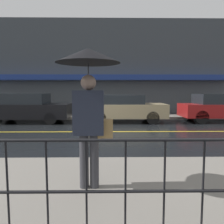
% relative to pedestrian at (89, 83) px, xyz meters
% --- Properties ---
extents(ground_plane, '(80.00, 80.00, 0.00)m').
position_rel_pedestrian_xyz_m(ground_plane, '(-0.15, 5.59, -1.83)').
color(ground_plane, black).
extents(sidewalk_near, '(28.00, 3.00, 0.14)m').
position_rel_pedestrian_xyz_m(sidewalk_near, '(-0.15, 0.11, -1.76)').
color(sidewalk_near, slate).
rests_on(sidewalk_near, ground_plane).
extents(sidewalk_far, '(28.00, 1.86, 0.14)m').
position_rel_pedestrian_xyz_m(sidewalk_far, '(-0.15, 10.50, -1.76)').
color(sidewalk_far, slate).
rests_on(sidewalk_far, ground_plane).
extents(lane_marking, '(25.20, 0.12, 0.01)m').
position_rel_pedestrian_xyz_m(lane_marking, '(-0.15, 5.59, -1.83)').
color(lane_marking, gold).
rests_on(lane_marking, ground_plane).
extents(building_storefront, '(28.00, 0.85, 6.51)m').
position_rel_pedestrian_xyz_m(building_storefront, '(-0.15, 11.55, 1.39)').
color(building_storefront, '#383D42').
rests_on(building_storefront, ground_plane).
extents(railing_foreground, '(12.00, 0.04, 1.06)m').
position_rel_pedestrian_xyz_m(railing_foreground, '(-0.15, -1.15, -1.02)').
color(railing_foreground, black).
rests_on(railing_foreground, sidewalk_near).
extents(pedestrian, '(1.01, 1.01, 2.23)m').
position_rel_pedestrian_xyz_m(pedestrian, '(0.00, 0.00, 0.00)').
color(pedestrian, '#333338').
rests_on(pedestrian, sidewalk_near).
extents(car_black, '(4.47, 1.91, 1.57)m').
position_rel_pedestrian_xyz_m(car_black, '(-4.07, 8.40, -1.04)').
color(car_black, black).
rests_on(car_black, ground_plane).
extents(car_tan, '(4.38, 1.80, 1.48)m').
position_rel_pedestrian_xyz_m(car_tan, '(1.16, 8.40, -1.06)').
color(car_tan, tan).
rests_on(car_tan, ground_plane).
extents(car_red, '(4.03, 1.77, 1.55)m').
position_rel_pedestrian_xyz_m(car_red, '(6.30, 8.40, -1.04)').
color(car_red, maroon).
rests_on(car_red, ground_plane).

